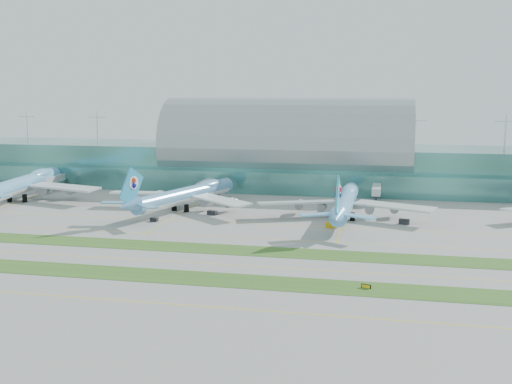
% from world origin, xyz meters
% --- Properties ---
extents(ground, '(700.00, 700.00, 0.00)m').
position_xyz_m(ground, '(0.00, 0.00, 0.00)').
color(ground, gray).
rests_on(ground, ground).
extents(terminal, '(340.00, 69.10, 36.00)m').
position_xyz_m(terminal, '(0.01, 128.79, 14.23)').
color(terminal, '#3D7A75').
rests_on(terminal, ground).
extents(grass_strip_near, '(420.00, 12.00, 0.08)m').
position_xyz_m(grass_strip_near, '(0.00, -28.00, 0.04)').
color(grass_strip_near, '#2D591E').
rests_on(grass_strip_near, ground).
extents(grass_strip_far, '(420.00, 12.00, 0.08)m').
position_xyz_m(grass_strip_far, '(0.00, 2.00, 0.04)').
color(grass_strip_far, '#2D591E').
rests_on(grass_strip_far, ground).
extents(taxiline_a, '(420.00, 0.35, 0.01)m').
position_xyz_m(taxiline_a, '(0.00, -48.00, 0.01)').
color(taxiline_a, yellow).
rests_on(taxiline_a, ground).
extents(taxiline_b, '(420.00, 0.35, 0.01)m').
position_xyz_m(taxiline_b, '(0.00, -14.00, 0.01)').
color(taxiline_b, yellow).
rests_on(taxiline_b, ground).
extents(taxiline_c, '(420.00, 0.35, 0.01)m').
position_xyz_m(taxiline_c, '(0.00, 18.00, 0.01)').
color(taxiline_c, yellow).
rests_on(taxiline_c, ground).
extents(taxiline_d, '(420.00, 0.35, 0.01)m').
position_xyz_m(taxiline_d, '(0.00, 40.00, 0.01)').
color(taxiline_d, yellow).
rests_on(taxiline_d, ground).
extents(airliner_a, '(73.90, 84.39, 23.23)m').
position_xyz_m(airliner_a, '(-105.78, 67.04, 7.17)').
color(airliner_a, '#5C9DCB').
rests_on(airliner_a, ground).
extents(airliner_b, '(62.80, 72.84, 20.55)m').
position_xyz_m(airliner_b, '(-29.48, 60.89, 6.34)').
color(airliner_b, '#5B99CA').
rests_on(airliner_b, ground).
extents(airliner_c, '(65.74, 74.48, 20.53)m').
position_xyz_m(airliner_c, '(33.57, 57.04, 6.33)').
color(airliner_c, '#6FB9F4').
rests_on(airliner_c, ground).
extents(gse_c, '(3.12, 2.16, 1.37)m').
position_xyz_m(gse_c, '(-33.91, 36.46, 0.69)').
color(gse_c, black).
rests_on(gse_c, ground).
extents(gse_d, '(3.98, 2.67, 1.59)m').
position_xyz_m(gse_d, '(-16.58, 52.54, 0.79)').
color(gse_d, black).
rests_on(gse_d, ground).
extents(gse_e, '(4.02, 2.31, 1.81)m').
position_xyz_m(gse_e, '(30.10, 39.17, 0.90)').
color(gse_e, '#C29B0B').
rests_on(gse_e, ground).
extents(gse_f, '(3.98, 2.82, 1.85)m').
position_xyz_m(gse_f, '(54.87, 50.13, 0.93)').
color(gse_f, black).
rests_on(gse_f, ground).
extents(taxiway_sign_east, '(2.43, 1.06, 1.06)m').
position_xyz_m(taxiway_sign_east, '(44.68, -27.48, 0.52)').
color(taxiway_sign_east, black).
rests_on(taxiway_sign_east, ground).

